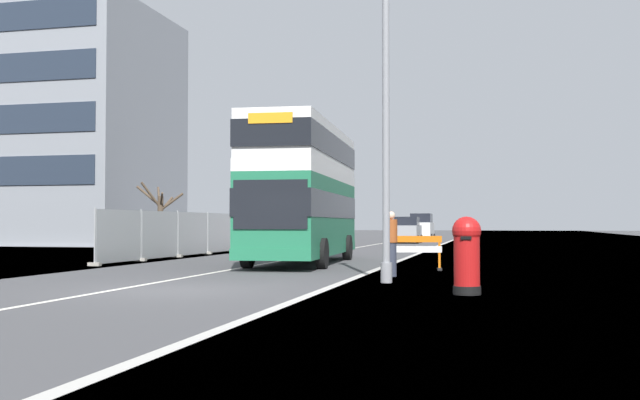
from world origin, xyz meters
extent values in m
cube|color=#424244|center=(0.00, 0.00, -0.05)|extent=(140.00, 280.00, 0.10)
cube|color=#B2AFA8|center=(3.22, 0.00, 0.00)|extent=(0.24, 196.00, 0.01)
cube|color=silver|center=(-1.28, 0.00, 0.00)|extent=(0.16, 168.00, 0.01)
cube|color=#1E6B47|center=(0.02, 11.19, 1.71)|extent=(3.12, 10.34, 2.71)
cube|color=silver|center=(0.02, 11.19, 3.26)|extent=(3.12, 10.34, 0.40)
cube|color=silver|center=(0.02, 11.19, 4.23)|extent=(3.08, 10.24, 1.54)
cube|color=black|center=(0.02, 11.19, 2.11)|extent=(3.15, 10.44, 0.87)
cube|color=black|center=(0.02, 11.19, 4.23)|extent=(3.13, 10.39, 0.85)
cube|color=black|center=(0.34, 6.07, 2.04)|extent=(2.29, 0.20, 1.49)
cube|color=orange|center=(0.34, 6.07, 4.66)|extent=(1.37, 0.14, 0.32)
cube|color=#1E6B47|center=(0.02, 11.19, 0.53)|extent=(3.15, 10.44, 0.36)
cylinder|color=black|center=(-1.03, 7.95, 0.50)|extent=(0.36, 1.02, 1.00)
cylinder|color=black|center=(1.46, 8.10, 0.50)|extent=(0.36, 1.02, 1.00)
cylinder|color=black|center=(-1.39, 13.91, 0.50)|extent=(0.36, 1.02, 1.00)
cylinder|color=black|center=(1.10, 14.06, 0.50)|extent=(0.36, 1.02, 1.00)
cylinder|color=gray|center=(4.29, 3.10, 3.94)|extent=(0.18, 0.18, 7.88)
cylinder|color=gray|center=(4.29, 3.10, 0.25)|extent=(0.29, 0.29, 0.50)
cylinder|color=black|center=(6.35, 0.50, 0.09)|extent=(0.58, 0.58, 0.18)
cylinder|color=#B71414|center=(6.35, 0.50, 0.75)|extent=(0.53, 0.53, 1.14)
sphere|color=#B71414|center=(6.35, 0.50, 1.32)|extent=(0.60, 0.60, 0.60)
cube|color=black|center=(6.35, 0.22, 1.18)|extent=(0.22, 0.03, 0.07)
cube|color=orange|center=(4.50, 8.19, 0.98)|extent=(1.57, 0.28, 0.20)
cube|color=white|center=(4.50, 8.19, 0.66)|extent=(1.57, 0.28, 0.20)
cube|color=orange|center=(3.80, 8.10, 0.49)|extent=(0.08, 0.08, 0.98)
cube|color=black|center=(3.80, 8.10, 0.04)|extent=(0.20, 0.45, 0.08)
cube|color=orange|center=(5.20, 8.28, 0.49)|extent=(0.08, 0.08, 0.98)
cube|color=black|center=(5.20, 8.28, 0.04)|extent=(0.20, 0.45, 0.08)
cube|color=#A8AAAD|center=(-6.57, 9.59, 1.01)|extent=(0.04, 3.26, 1.92)
cube|color=#A8AAAD|center=(-6.57, 12.99, 1.01)|extent=(0.04, 3.26, 1.92)
cube|color=#A8AAAD|center=(-6.57, 16.39, 1.01)|extent=(0.04, 3.26, 1.92)
cube|color=#A8AAAD|center=(-6.57, 19.79, 1.01)|extent=(0.04, 3.26, 1.92)
cube|color=#A8AAAD|center=(-6.57, 23.19, 1.01)|extent=(0.04, 3.26, 1.92)
cylinder|color=#939699|center=(-6.57, 7.89, 1.01)|extent=(0.06, 0.06, 2.02)
cube|color=gray|center=(-6.57, 7.89, 0.06)|extent=(0.44, 0.20, 0.12)
cylinder|color=#939699|center=(-6.57, 11.29, 1.01)|extent=(0.06, 0.06, 2.02)
cube|color=gray|center=(-6.57, 11.29, 0.06)|extent=(0.44, 0.20, 0.12)
cylinder|color=#939699|center=(-6.57, 14.69, 1.01)|extent=(0.06, 0.06, 2.02)
cube|color=gray|center=(-6.57, 14.69, 0.06)|extent=(0.44, 0.20, 0.12)
cylinder|color=#939699|center=(-6.57, 18.09, 1.01)|extent=(0.06, 0.06, 2.02)
cube|color=gray|center=(-6.57, 18.09, 0.06)|extent=(0.44, 0.20, 0.12)
cylinder|color=#939699|center=(-6.57, 21.49, 1.01)|extent=(0.06, 0.06, 2.02)
cube|color=gray|center=(-6.57, 21.49, 0.06)|extent=(0.44, 0.20, 0.12)
cylinder|color=#939699|center=(-6.57, 24.89, 1.01)|extent=(0.06, 0.06, 2.02)
cube|color=gray|center=(-6.57, 24.89, 0.06)|extent=(0.44, 0.20, 0.12)
cube|color=maroon|center=(-4.37, 30.88, 0.80)|extent=(1.74, 4.11, 1.24)
cube|color=black|center=(-4.37, 30.88, 1.84)|extent=(1.60, 2.26, 0.83)
cylinder|color=black|center=(-3.50, 32.15, 0.30)|extent=(0.20, 0.60, 0.60)
cylinder|color=black|center=(-5.24, 32.15, 0.30)|extent=(0.20, 0.60, 0.60)
cylinder|color=black|center=(-3.50, 29.61, 0.30)|extent=(0.20, 0.60, 0.60)
cylinder|color=black|center=(-5.24, 29.61, 0.30)|extent=(0.20, 0.60, 0.60)
cube|color=gray|center=(0.43, 39.95, 0.75)|extent=(1.82, 3.81, 1.13)
cube|color=black|center=(0.43, 39.95, 1.64)|extent=(1.67, 2.09, 0.64)
cylinder|color=black|center=(1.34, 41.13, 0.30)|extent=(0.20, 0.60, 0.60)
cylinder|color=black|center=(-0.48, 41.13, 0.30)|extent=(0.20, 0.60, 0.60)
cylinder|color=black|center=(1.34, 38.77, 0.30)|extent=(0.20, 0.60, 0.60)
cylinder|color=black|center=(-0.48, 38.77, 0.30)|extent=(0.20, 0.60, 0.60)
cube|color=silver|center=(0.87, 46.49, 0.86)|extent=(1.79, 4.13, 1.36)
cube|color=black|center=(0.87, 46.49, 1.91)|extent=(1.65, 2.27, 0.74)
cylinder|color=black|center=(1.76, 47.77, 0.30)|extent=(0.20, 0.60, 0.60)
cylinder|color=black|center=(-0.03, 47.77, 0.30)|extent=(0.20, 0.60, 0.60)
cylinder|color=black|center=(1.76, 45.20, 0.30)|extent=(0.20, 0.60, 0.60)
cylinder|color=black|center=(-0.03, 45.20, 0.30)|extent=(0.20, 0.60, 0.60)
cylinder|color=#4C3D2D|center=(-13.47, 27.33, 1.58)|extent=(0.36, 0.36, 3.17)
cylinder|color=#4C3D2D|center=(-12.79, 27.48, 2.82)|extent=(1.49, 0.46, 1.16)
cylinder|color=#4C3D2D|center=(-13.25, 27.71, 2.66)|extent=(0.63, 0.93, 1.00)
cylinder|color=#4C3D2D|center=(-13.82, 27.88, 2.78)|extent=(0.87, 1.27, 2.07)
cylinder|color=#4C3D2D|center=(-14.30, 27.37, 3.18)|extent=(1.75, 0.24, 1.35)
cylinder|color=#4C3D2D|center=(-13.91, 26.90, 3.23)|extent=(1.07, 1.06, 1.65)
cylinder|color=#4C3D2D|center=(-13.23, 26.95, 2.94)|extent=(0.64, 0.91, 0.87)
cylinder|color=#2D3342|center=(4.11, 5.25, 0.47)|extent=(0.29, 0.29, 0.94)
cylinder|color=#99471E|center=(4.11, 5.25, 1.26)|extent=(0.34, 0.34, 0.64)
sphere|color=beige|center=(4.11, 5.25, 1.70)|extent=(0.22, 0.22, 0.22)
cube|color=gray|center=(-28.30, 32.49, 8.34)|extent=(23.25, 12.53, 16.68)
camera|label=1|loc=(6.97, -15.13, 1.48)|focal=41.47mm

